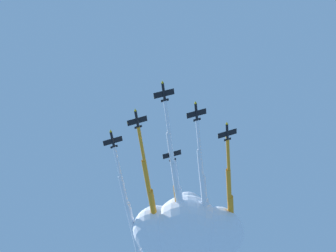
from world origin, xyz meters
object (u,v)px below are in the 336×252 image
Objects in this scene: jet_lead at (176,178)px; jet_starboard_mid at (131,219)px; jet_port_inner at (204,192)px; jet_port_outer at (181,223)px; jet_starboard_inner at (153,208)px; jet_port_mid at (231,212)px.

jet_lead is 35.50m from jet_starboard_mid.
jet_port_outer is (10.39, -23.25, 0.93)m from jet_port_inner.
jet_starboard_inner is (10.56, -18.16, -1.79)m from jet_lead.
jet_port_inner is at bearing 158.18° from jet_starboard_inner.
jet_starboard_inner is at bearing 45.52° from jet_port_outer.
jet_lead reaches higher than jet_port_mid.
jet_port_mid is (-13.65, -13.20, -1.07)m from jet_port_inner.
jet_starboard_mid is at bearing 8.80° from jet_port_outer.
jet_starboard_inner is 15.03m from jet_starboard_mid.
jet_starboard_inner is (23.85, -9.55, -1.70)m from jet_port_inner.
jet_starboard_mid reaches higher than jet_lead.
jet_port_outer reaches higher than jet_lead.
jet_starboard_inner is 1.04× the size of jet_starboard_mid.
jet_starboard_inner is at bearing -59.82° from jet_lead.
jet_starboard_inner is at bearing 138.51° from jet_starboard_mid.
jet_port_mid is at bearing -135.97° from jet_port_inner.
jet_port_outer is at bearing -171.20° from jet_starboard_mid.
jet_lead reaches higher than jet_starboard_inner.
jet_starboard_mid is (21.75, -28.05, -0.07)m from jet_lead.
jet_lead is 15.84m from jet_port_inner.
jet_port_inner is 25.48m from jet_port_outer.
jet_lead is at bearing 32.96° from jet_port_inner.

